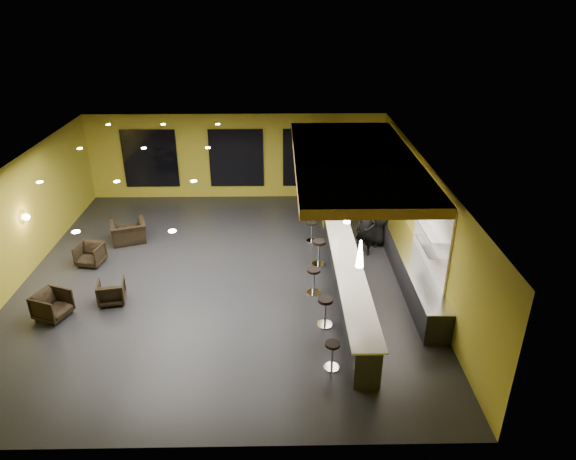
{
  "coord_description": "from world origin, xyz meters",
  "views": [
    {
      "loc": [
        1.75,
        -13.67,
        8.14
      ],
      "look_at": [
        2.0,
        0.5,
        1.3
      ],
      "focal_mm": 32.0,
      "sensor_mm": 36.0,
      "label": 1
    }
  ],
  "objects_px": {
    "armchair_c": "(90,255)",
    "column": "(332,181)",
    "pendant_1": "(347,211)",
    "staff_b": "(375,220)",
    "staff_a": "(366,231)",
    "bar_stool_1": "(325,308)",
    "armchair_a": "(52,305)",
    "bar_stool_2": "(314,278)",
    "armchair_b": "(111,292)",
    "armchair_d": "(128,232)",
    "bar_stool_0": "(332,352)",
    "bar_stool_4": "(312,229)",
    "prep_counter": "(411,270)",
    "staff_c": "(379,222)",
    "pendant_2": "(338,181)",
    "pendant_0": "(360,254)",
    "bar_counter": "(346,277)",
    "bar_stool_3": "(319,249)"
  },
  "relations": [
    {
      "from": "staff_a",
      "to": "staff_c",
      "type": "relative_size",
      "value": 1.0
    },
    {
      "from": "bar_counter",
      "to": "prep_counter",
      "type": "distance_m",
      "value": 2.06
    },
    {
      "from": "staff_c",
      "to": "armchair_d",
      "type": "bearing_deg",
      "value": 162.2
    },
    {
      "from": "bar_stool_4",
      "to": "column",
      "type": "bearing_deg",
      "value": 58.86
    },
    {
      "from": "staff_a",
      "to": "staff_b",
      "type": "relative_size",
      "value": 0.9
    },
    {
      "from": "pendant_1",
      "to": "armchair_c",
      "type": "xyz_separation_m",
      "value": [
        -7.95,
        1.28,
        -2.0
      ]
    },
    {
      "from": "bar_stool_4",
      "to": "staff_a",
      "type": "bearing_deg",
      "value": -29.39
    },
    {
      "from": "bar_counter",
      "to": "pendant_1",
      "type": "xyz_separation_m",
      "value": [
        0.0,
        0.5,
        1.85
      ]
    },
    {
      "from": "pendant_2",
      "to": "bar_stool_0",
      "type": "xyz_separation_m",
      "value": [
        -0.71,
        -6.27,
        -1.89
      ]
    },
    {
      "from": "staff_b",
      "to": "armchair_c",
      "type": "bearing_deg",
      "value": -151.35
    },
    {
      "from": "pendant_1",
      "to": "bar_stool_4",
      "type": "xyz_separation_m",
      "value": [
        -0.79,
        2.79,
        -1.88
      ]
    },
    {
      "from": "prep_counter",
      "to": "armchair_a",
      "type": "xyz_separation_m",
      "value": [
        -10.01,
        -1.6,
        -0.06
      ]
    },
    {
      "from": "armchair_c",
      "to": "column",
      "type": "bearing_deg",
      "value": 29.34
    },
    {
      "from": "staff_c",
      "to": "column",
      "type": "bearing_deg",
      "value": 117.1
    },
    {
      "from": "pendant_0",
      "to": "bar_stool_1",
      "type": "relative_size",
      "value": 0.85
    },
    {
      "from": "armchair_c",
      "to": "bar_stool_2",
      "type": "xyz_separation_m",
      "value": [
        7.01,
        -1.81,
        0.16
      ]
    },
    {
      "from": "staff_b",
      "to": "bar_stool_0",
      "type": "relative_size",
      "value": 2.63
    },
    {
      "from": "pendant_1",
      "to": "staff_b",
      "type": "bearing_deg",
      "value": 61.89
    },
    {
      "from": "bar_stool_4",
      "to": "armchair_d",
      "type": "bearing_deg",
      "value": 179.41
    },
    {
      "from": "pendant_2",
      "to": "armchair_d",
      "type": "xyz_separation_m",
      "value": [
        -7.14,
        0.36,
        -1.97
      ]
    },
    {
      "from": "pendant_2",
      "to": "bar_stool_4",
      "type": "relative_size",
      "value": 0.96
    },
    {
      "from": "staff_a",
      "to": "bar_stool_0",
      "type": "distance_m",
      "value": 5.85
    },
    {
      "from": "armchair_d",
      "to": "armchair_b",
      "type": "bearing_deg",
      "value": 78.19
    },
    {
      "from": "pendant_1",
      "to": "bar_stool_2",
      "type": "bearing_deg",
      "value": -150.37
    },
    {
      "from": "bar_stool_0",
      "to": "bar_stool_4",
      "type": "height_order",
      "value": "bar_stool_4"
    },
    {
      "from": "staff_a",
      "to": "staff_b",
      "type": "bearing_deg",
      "value": 72.08
    },
    {
      "from": "armchair_d",
      "to": "armchair_a",
      "type": "bearing_deg",
      "value": 59.6
    },
    {
      "from": "prep_counter",
      "to": "staff_c",
      "type": "bearing_deg",
      "value": 102.01
    },
    {
      "from": "armchair_b",
      "to": "bar_stool_2",
      "type": "xyz_separation_m",
      "value": [
        5.7,
        0.36,
        0.18
      ]
    },
    {
      "from": "armchair_a",
      "to": "bar_stool_1",
      "type": "distance_m",
      "value": 7.29
    },
    {
      "from": "prep_counter",
      "to": "armchair_a",
      "type": "relative_size",
      "value": 7.32
    },
    {
      "from": "armchair_a",
      "to": "bar_stool_1",
      "type": "height_order",
      "value": "bar_stool_1"
    },
    {
      "from": "pendant_1",
      "to": "armchair_d",
      "type": "height_order",
      "value": "pendant_1"
    },
    {
      "from": "pendant_1",
      "to": "bar_stool_0",
      "type": "relative_size",
      "value": 0.97
    },
    {
      "from": "staff_a",
      "to": "bar_stool_1",
      "type": "relative_size",
      "value": 2.06
    },
    {
      "from": "staff_b",
      "to": "armchair_d",
      "type": "relative_size",
      "value": 1.63
    },
    {
      "from": "armchair_b",
      "to": "bar_stool_1",
      "type": "bearing_deg",
      "value": 157.68
    },
    {
      "from": "armchair_b",
      "to": "armchair_d",
      "type": "height_order",
      "value": "armchair_d"
    },
    {
      "from": "armchair_c",
      "to": "pendant_0",
      "type": "bearing_deg",
      "value": -15.63
    },
    {
      "from": "pendant_2",
      "to": "bar_stool_0",
      "type": "bearing_deg",
      "value": -96.48
    },
    {
      "from": "bar_stool_3",
      "to": "column",
      "type": "bearing_deg",
      "value": 77.32
    },
    {
      "from": "staff_c",
      "to": "bar_stool_1",
      "type": "xyz_separation_m",
      "value": [
        -2.21,
        -4.58,
        -0.32
      ]
    },
    {
      "from": "bar_stool_0",
      "to": "bar_counter",
      "type": "bearing_deg",
      "value": 77.7
    },
    {
      "from": "bar_stool_2",
      "to": "pendant_1",
      "type": "bearing_deg",
      "value": 29.63
    },
    {
      "from": "armchair_c",
      "to": "bar_stool_1",
      "type": "relative_size",
      "value": 0.94
    },
    {
      "from": "staff_a",
      "to": "bar_stool_2",
      "type": "relative_size",
      "value": 2.12
    },
    {
      "from": "bar_stool_0",
      "to": "pendant_0",
      "type": "bearing_deg",
      "value": 60.64
    },
    {
      "from": "pendant_0",
      "to": "staff_c",
      "type": "xyz_separation_m",
      "value": [
        1.47,
        5.0,
        -1.51
      ]
    },
    {
      "from": "column",
      "to": "armchair_a",
      "type": "bearing_deg",
      "value": -144.57
    },
    {
      "from": "armchair_c",
      "to": "armchair_d",
      "type": "relative_size",
      "value": 0.67
    }
  ]
}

